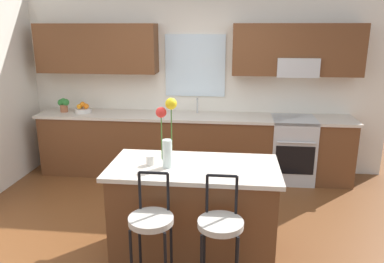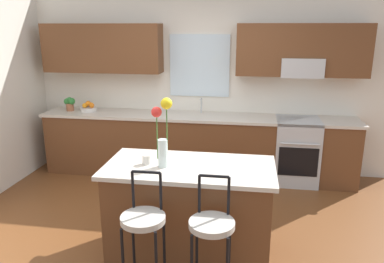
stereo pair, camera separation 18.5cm
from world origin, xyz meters
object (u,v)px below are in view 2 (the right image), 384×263
Objects in this scene: kitchen_island at (190,210)px; mug_ceramic at (146,159)px; potted_plant_small at (70,103)px; bar_stool_middle at (212,230)px; flower_vase at (162,132)px; bar_stool_near at (143,224)px; fruit_bowl_oranges at (89,108)px; oven_range at (296,151)px.

mug_ceramic is at bearing -176.64° from kitchen_island.
bar_stool_middle is at bearing -47.06° from potted_plant_small.
potted_plant_small is (-1.94, 2.09, -0.22)m from flower_vase.
potted_plant_small is (-2.45, 2.63, 0.40)m from bar_stool_middle.
kitchen_island is at bearing 16.27° from flower_vase.
flower_vase is at bearing 85.61° from bar_stool_near.
bar_stool_near is at bearing -54.19° from potted_plant_small.
potted_plant_small reaches higher than bar_stool_near.
flower_vase is at bearing -51.83° from fruit_bowl_oranges.
bar_stool_near is 11.58× the size of mug_ceramic.
oven_range is at bearing -0.42° from potted_plant_small.
oven_range is 4.37× the size of potted_plant_small.
potted_plant_small is at bearing 132.94° from bar_stool_middle.
potted_plant_small is at bearing 130.90° from mug_ceramic.
mug_ceramic reaches higher than oven_range.
oven_range is at bearing 60.43° from bar_stool_near.
flower_vase reaches higher than bar_stool_near.
mug_ceramic reaches higher than kitchen_island.
kitchen_island is 17.47× the size of mug_ceramic.
mug_ceramic is (-0.13, 0.59, 0.33)m from bar_stool_near.
flower_vase is at bearing 133.06° from bar_stool_middle.
flower_vase is 2.86m from potted_plant_small.
fruit_bowl_oranges is (-1.88, 2.02, 0.51)m from kitchen_island.
flower_vase reaches higher than fruit_bowl_oranges.
oven_range is at bearing 70.39° from bar_stool_middle.
kitchen_island is 0.64m from mug_ceramic.
bar_stool_middle is at bearing -46.94° from flower_vase.
flower_vase reaches higher than oven_range.
kitchen_island is at bearing -121.11° from oven_range.
flower_vase reaches higher than bar_stool_middle.
potted_plant_small is at bearing 137.10° from kitchen_island.
potted_plant_small is at bearing 132.90° from flower_vase.
mug_ceramic is (-0.68, 0.59, 0.33)m from bar_stool_middle.
flower_vase is at bearing -124.87° from oven_range.
kitchen_island is at bearing -42.90° from potted_plant_small.
mug_ceramic is at bearing 102.30° from bar_stool_near.
potted_plant_small is (-0.30, -0.00, 0.06)m from fruit_bowl_oranges.
bar_stool_near and bar_stool_middle have the same top height.
kitchen_island is 0.69m from bar_stool_middle.
oven_range is 0.88× the size of bar_stool_middle.
fruit_bowl_oranges is (-2.15, 2.63, 0.34)m from bar_stool_middle.
flower_vase is 7.13× the size of mug_ceramic.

